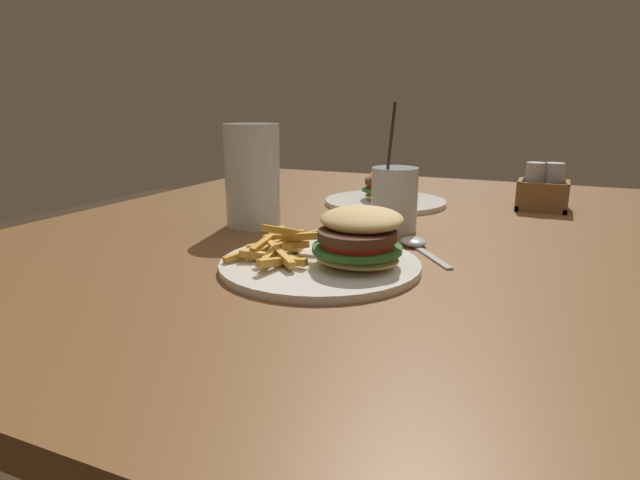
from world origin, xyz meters
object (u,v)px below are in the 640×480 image
object	(u,v)px
meal_plate_near	(335,251)
beer_glass	(253,178)
condiment_caddy	(543,192)
spoon	(415,243)
meal_plate_far	(386,194)
juice_glass	(394,201)

from	to	relation	value
meal_plate_near	beer_glass	distance (m)	0.29
beer_glass	condiment_caddy	distance (m)	0.59
beer_glass	spoon	world-z (taller)	beer_glass
condiment_caddy	meal_plate_far	bearing A→B (deg)	-164.76
spoon	meal_plate_near	bearing A→B (deg)	118.38
meal_plate_far	condiment_caddy	xyz separation A→B (m)	(0.30, 0.08, 0.01)
beer_glass	juice_glass	size ratio (longest dim) A/B	0.83
meal_plate_far	condiment_caddy	world-z (taller)	condiment_caddy
juice_glass	spoon	world-z (taller)	juice_glass
beer_glass	spoon	bearing A→B (deg)	-5.08
juice_glass	spoon	distance (m)	0.12
juice_glass	spoon	size ratio (longest dim) A/B	1.61
meal_plate_far	condiment_caddy	size ratio (longest dim) A/B	2.64
juice_glass	meal_plate_far	bearing A→B (deg)	110.19
meal_plate_near	meal_plate_far	distance (m)	0.47
meal_plate_near	beer_glass	bearing A→B (deg)	142.06
condiment_caddy	spoon	bearing A→B (deg)	-112.25
spoon	condiment_caddy	world-z (taller)	condiment_caddy
beer_glass	meal_plate_far	xyz separation A→B (m)	(0.15, 0.28, -0.06)
spoon	condiment_caddy	bearing A→B (deg)	-59.17
meal_plate_far	condiment_caddy	distance (m)	0.31
condiment_caddy	meal_plate_near	bearing A→B (deg)	-112.93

